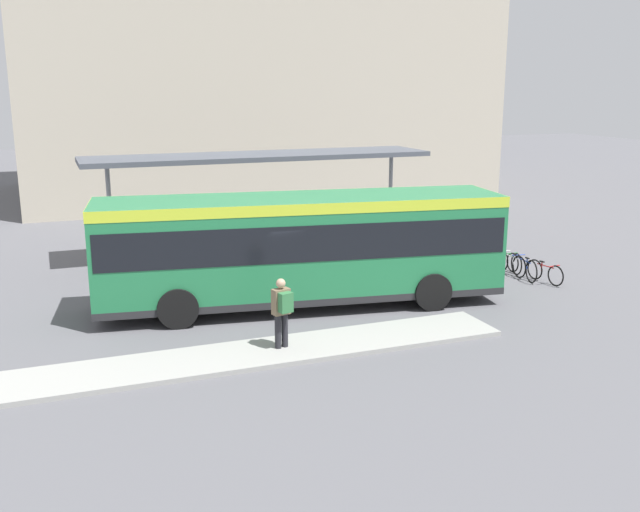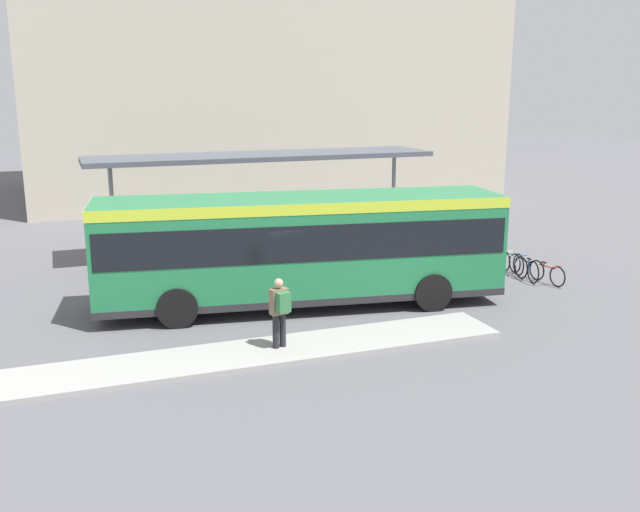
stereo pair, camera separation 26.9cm
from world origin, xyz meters
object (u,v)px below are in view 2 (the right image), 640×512
at_px(bicycle_white, 512,264).
at_px(potted_planter_near_shelter, 128,261).
at_px(city_bus, 302,243).
at_px(bicycle_red, 547,273).
at_px(bicycle_blue, 526,268).
at_px(pedestrian_waiting, 280,309).
at_px(bicycle_green, 507,260).

distance_m(bicycle_white, potted_planter_near_shelter, 12.94).
relative_size(city_bus, bicycle_red, 7.38).
distance_m(bicycle_blue, potted_planter_near_shelter, 13.22).
xyz_separation_m(bicycle_red, potted_planter_near_shelter, (-12.65, 5.49, 0.24)).
relative_size(city_bus, bicycle_blue, 6.66).
xyz_separation_m(pedestrian_waiting, potted_planter_near_shelter, (-2.71, 8.36, -0.52)).
bearing_deg(bicycle_red, city_bus, -99.84).
xyz_separation_m(pedestrian_waiting, bicycle_white, (9.55, 4.19, -0.72)).
relative_size(bicycle_red, potted_planter_near_shelter, 1.41).
relative_size(bicycle_red, bicycle_blue, 0.90).
relative_size(bicycle_blue, potted_planter_near_shelter, 1.57).
relative_size(city_bus, bicycle_green, 7.36).
bearing_deg(bicycle_red, potted_planter_near_shelter, -119.93).
bearing_deg(bicycle_green, bicycle_blue, -7.32).
bearing_deg(bicycle_white, bicycle_blue, -173.19).
height_order(bicycle_white, bicycle_green, bicycle_white).
xyz_separation_m(pedestrian_waiting, bicycle_blue, (9.60, 3.53, -0.72)).
distance_m(bicycle_red, bicycle_green, 1.99).
distance_m(city_bus, potted_planter_near_shelter, 6.79).
distance_m(bicycle_green, potted_planter_near_shelter, 12.99).
bearing_deg(bicycle_white, bicycle_red, -161.28).
relative_size(bicycle_green, potted_planter_near_shelter, 1.42).
relative_size(pedestrian_waiting, bicycle_white, 0.96).
bearing_deg(bicycle_white, potted_planter_near_shelter, 73.38).
bearing_deg(pedestrian_waiting, bicycle_blue, -82.84).
distance_m(bicycle_white, bicycle_green, 0.71).
bearing_deg(city_bus, bicycle_red, 5.25).
xyz_separation_m(pedestrian_waiting, bicycle_green, (9.80, 4.85, -0.75)).
bearing_deg(potted_planter_near_shelter, bicycle_white, -18.77).
xyz_separation_m(bicycle_red, bicycle_blue, (-0.34, 0.66, 0.04)).
bearing_deg(city_bus, pedestrian_waiting, -108.30).
height_order(bicycle_red, potted_planter_near_shelter, potted_planter_near_shelter).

